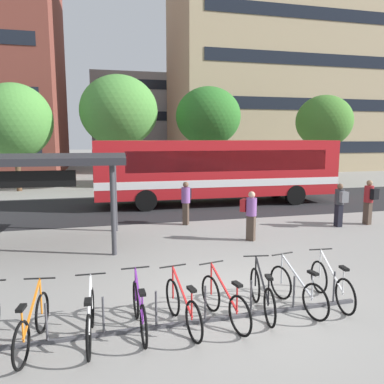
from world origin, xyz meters
name	(u,v)px	position (x,y,z in m)	size (l,w,h in m)	color
ground	(244,298)	(0.00, 0.00, 0.00)	(200.00, 200.00, 0.00)	gray
bus_lane_asphalt	(163,206)	(0.00, 10.87, 0.00)	(80.00, 7.20, 0.01)	#232326
city_bus	(216,169)	(2.74, 10.87, 1.78)	(12.07, 2.80, 3.20)	red
bike_rack	(181,320)	(-1.51, -0.80, 0.10)	(7.24, 0.31, 0.70)	#47474C
parked_bicycle_orange_1	(32,326)	(-3.97, -0.95, 0.38)	(0.52, 1.71, 0.99)	black
parked_bicycle_white_2	(90,319)	(-3.07, -0.96, 0.38)	(0.52, 1.72, 0.99)	black
parked_bicycle_purple_3	(139,310)	(-2.25, -0.82, 0.38)	(0.52, 1.72, 0.99)	black
parked_bicycle_red_4	(183,307)	(-1.50, -0.88, 0.38)	(0.52, 1.71, 0.99)	black
parked_bicycle_red_5	(224,302)	(-0.72, -0.86, 0.38)	(0.58, 1.69, 0.99)	black
parked_bicycle_black_6	(262,294)	(0.10, -0.69, 0.38)	(0.52, 1.71, 0.99)	black
parked_bicycle_silver_7	(297,290)	(0.84, -0.68, 0.38)	(0.54, 1.70, 0.99)	black
parked_bicycle_white_8	(331,285)	(1.66, -0.60, 0.38)	(0.52, 1.72, 0.99)	black
transit_shelter	(23,162)	(-5.15, 5.11, 2.63)	(6.29, 3.89, 2.81)	#38383D
commuter_red_pack_0	(250,212)	(1.83, 4.15, 0.94)	(0.59, 0.58, 1.63)	#47382D
commuter_grey_pack_1	(340,202)	(5.82, 5.09, 0.95)	(0.34, 0.52, 1.65)	black
commuter_black_pack_2	(186,200)	(0.28, 6.82, 0.97)	(0.51, 0.60, 1.68)	#47382D
commuter_black_pack_3	(369,199)	(7.15, 5.16, 1.00)	(0.40, 0.57, 1.73)	#47382D
street_tree_0	(119,111)	(-1.66, 18.55, 5.07)	(5.11, 5.11, 7.42)	brown
street_tree_1	(208,117)	(4.31, 17.92, 4.75)	(4.44, 4.44, 6.77)	brown
street_tree_2	(15,121)	(-8.00, 18.12, 4.34)	(4.52, 4.52, 6.64)	brown
street_tree_3	(324,121)	(12.71, 17.09, 4.48)	(3.98, 3.98, 6.33)	brown
building_right_wing	(277,54)	(15.39, 30.56, 12.02)	(21.58, 11.64, 24.04)	tan
building_centre_block	(153,121)	(3.92, 43.91, 5.52)	(15.82, 11.18, 11.05)	gray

